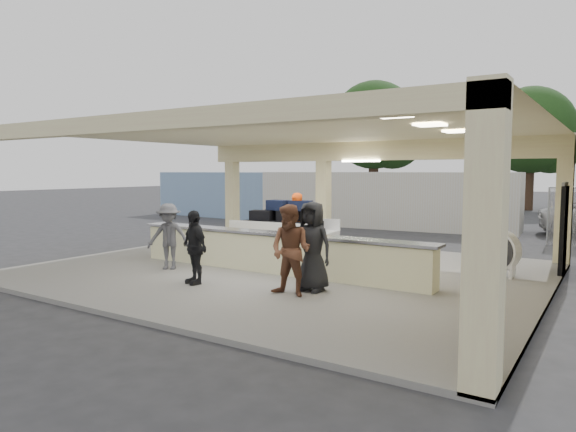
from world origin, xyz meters
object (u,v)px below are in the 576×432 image
Objects in this scene: luggage_cart at (285,226)px; passenger_d at (312,246)px; baggage_handler at (295,224)px; passenger_a at (291,250)px; container_white at (384,200)px; drum_fan at (498,251)px; passenger_c at (169,236)px; container_blue at (231,195)px; baggage_counter at (273,252)px; passenger_b at (194,247)px.

passenger_d reaches higher than luggage_cart.
baggage_handler is 1.01× the size of passenger_a.
container_white is (-1.20, 9.53, 0.24)m from baggage_handler.
drum_fan is 0.59× the size of passenger_d.
baggage_handler is 4.35m from passenger_d.
passenger_c is 4.19m from passenger_d.
container_blue is (-9.20, 0.35, -0.01)m from container_white.
passenger_d is at bearing -112.37° from drum_fan.
luggage_cart reaches higher than drum_fan.
passenger_d is (-2.91, -3.65, 0.34)m from drum_fan.
container_blue is at bearing 135.10° from passenger_d.
baggage_counter is at bearing -42.45° from container_blue.
passenger_d is at bearing -33.33° from baggage_counter.
drum_fan is 7.95m from passenger_c.
baggage_handler reaches higher than passenger_c.
passenger_a is 1.09× the size of passenger_c.
passenger_a is at bearing 37.38° from baggage_handler.
passenger_b is 0.14× the size of container_white.
container_white reaches higher than container_blue.
passenger_a is (2.45, -4.09, -0.01)m from baggage_handler.
luggage_cart is (-1.12, 2.24, 0.38)m from baggage_counter.
container_white is (-3.79, 13.02, 0.23)m from passenger_d.
baggage_handler reaches higher than passenger_b.
container_blue is at bearing 130.21° from luggage_cart.
baggage_handler is 0.16× the size of container_white.
passenger_d is (2.49, 0.82, 0.12)m from passenger_b.
passenger_a reaches higher than passenger_c.
baggage_handler is at bearing -38.54° from container_blue.
container_blue is (-12.99, 13.37, 0.22)m from passenger_d.
passenger_a is at bearing -39.29° from passenger_c.
baggage_handler is 14.34m from container_blue.
passenger_d is (1.79, -1.18, 0.44)m from baggage_counter.
luggage_cart is 1.60× the size of passenger_a.
passenger_a is (-3.05, -4.25, 0.32)m from drum_fan.
container_white reaches higher than passenger_d.
container_blue is at bearing 130.98° from passenger_a.
container_blue is at bearing 132.58° from baggage_counter.
luggage_cart is 1.75× the size of passenger_c.
passenger_c is at bearing 169.00° from passenger_a.
baggage_counter is 0.86× the size of container_blue.
passenger_c reaches higher than baggage_counter.
passenger_b is at bearing -160.90° from passenger_d.
passenger_a is 0.98× the size of passenger_d.
container_white reaches higher than passenger_c.
passenger_d reaches higher than drum_fan.
passenger_a reaches higher than passenger_b.
passenger_d reaches higher than baggage_counter.
passenger_a is at bearing -42.40° from container_blue.
passenger_c is (-1.27, -3.35, -0.04)m from luggage_cart.
container_blue is at bearing 173.93° from container_white.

